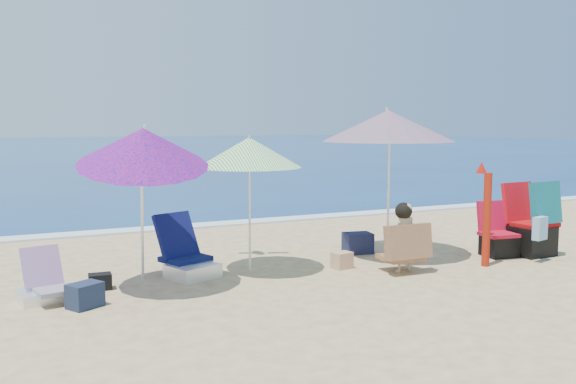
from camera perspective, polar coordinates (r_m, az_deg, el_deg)
name	(u,v)px	position (r m, az deg, el deg)	size (l,w,h in m)	color
ground	(344,286)	(7.87, 5.15, -8.62)	(120.00, 120.00, 0.00)	#D8BC84
sea	(49,150)	(51.73, -21.06, 3.65)	(120.00, 80.00, 0.12)	navy
foam	(213,225)	(12.44, -6.86, -2.98)	(120.00, 0.50, 0.04)	white
umbrella_turquoise	(388,126)	(9.39, 9.16, 6.00)	(2.37, 2.37, 2.25)	white
umbrella_striped	(249,152)	(8.32, -3.57, 3.64)	(1.46, 1.46, 1.87)	silver
umbrella_blue	(143,147)	(7.55, -13.15, 4.06)	(1.80, 1.85, 2.14)	white
furled_umbrella	(486,209)	(9.25, 17.67, -1.52)	(0.24, 0.39, 1.47)	#A21E0B
chair_navy	(187,260)	(8.44, -9.23, -6.14)	(0.79, 1.00, 0.81)	#0C1445
chair_rainbow	(43,288)	(7.67, -21.51, -8.19)	(0.66, 0.67, 0.61)	#D3674A
camp_chair_left	(498,240)	(10.04, 18.70, -4.18)	(0.63, 0.59, 0.84)	#AB0C21
camp_chair_right	(532,228)	(10.26, 21.47, -3.12)	(0.82, 0.93, 1.16)	#A80C0D
person_center	(405,239)	(8.59, 10.68, -4.25)	(0.66, 0.55, 0.96)	tan
bag_navy_a	(85,295)	(7.30, -18.12, -8.99)	(0.43, 0.40, 0.27)	#1B263C
bag_black_a	(100,282)	(8.02, -16.84, -7.87)	(0.28, 0.21, 0.20)	black
bag_tan	(342,260)	(8.78, 4.98, -6.26)	(0.30, 0.25, 0.23)	tan
bag_navy_b	(358,243)	(9.81, 6.41, -4.67)	(0.47, 0.39, 0.32)	#1A1D3A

